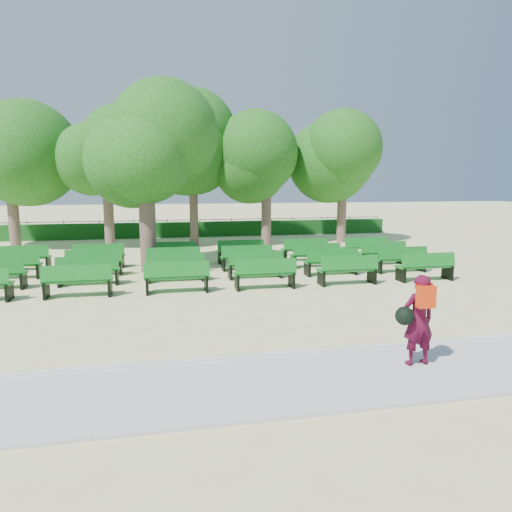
{
  "coord_description": "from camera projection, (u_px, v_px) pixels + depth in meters",
  "views": [
    {
      "loc": [
        -1.35,
        -14.15,
        3.24
      ],
      "look_at": [
        1.38,
        -1.0,
        1.1
      ],
      "focal_mm": 32.0,
      "sensor_mm": 36.0,
      "label": 1
    }
  ],
  "objects": [
    {
      "name": "curb",
      "position": [
        241.0,
        358.0,
        8.42
      ],
      "size": [
        30.0,
        0.12,
        0.1
      ],
      "primitive_type": "cube",
      "color": "silver",
      "rests_on": "ground"
    },
    {
      "name": "ground",
      "position": [
        207.0,
        287.0,
        14.47
      ],
      "size": [
        120.0,
        120.0,
        0.0
      ],
      "primitive_type": "plane",
      "color": "beige"
    },
    {
      "name": "person",
      "position": [
        418.0,
        319.0,
        7.98
      ],
      "size": [
        0.77,
        0.47,
        1.63
      ],
      "rotation": [
        0.0,
        0.0,
        3.2
      ],
      "color": "#43091F",
      "rests_on": "ground"
    },
    {
      "name": "hedge",
      "position": [
        184.0,
        229.0,
        27.93
      ],
      "size": [
        26.0,
        0.7,
        0.9
      ],
      "primitive_type": "cube",
      "color": "#144F17",
      "rests_on": "ground"
    },
    {
      "name": "bench_array",
      "position": [
        174.0,
        274.0,
        15.99
      ],
      "size": [
        1.96,
        0.74,
        1.21
      ],
      "rotation": [
        0.0,
        0.0,
        0.08
      ],
      "color": "#136D1D",
      "rests_on": "ground"
    },
    {
      "name": "tree_line",
      "position": [
        188.0,
        245.0,
        24.14
      ],
      "size": [
        21.8,
        6.8,
        7.04
      ],
      "primitive_type": null,
      "color": "#22621A",
      "rests_on": "ground"
    },
    {
      "name": "tree_among",
      "position": [
        145.0,
        152.0,
        16.29
      ],
      "size": [
        4.34,
        4.34,
        6.35
      ],
      "color": "brown",
      "rests_on": "ground"
    },
    {
      "name": "paving",
      "position": [
        253.0,
        386.0,
        7.31
      ],
      "size": [
        30.0,
        2.2,
        0.06
      ],
      "primitive_type": "cube",
      "color": "#B8B8B3",
      "rests_on": "ground"
    },
    {
      "name": "fence",
      "position": [
        184.0,
        236.0,
        28.39
      ],
      "size": [
        26.0,
        0.1,
        1.02
      ],
      "primitive_type": null,
      "color": "black",
      "rests_on": "ground"
    }
  ]
}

